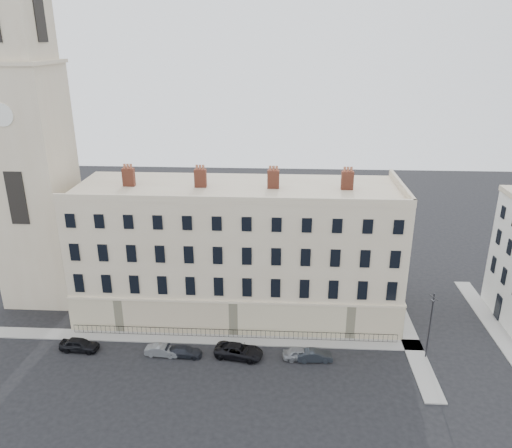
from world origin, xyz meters
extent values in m
plane|color=black|center=(0.00, 0.00, 0.00)|extent=(160.00, 160.00, 0.00)
cube|color=#C9B696|center=(-6.00, 12.00, 7.50)|extent=(36.00, 12.00, 15.00)
cube|color=beige|center=(-6.00, 5.92, 2.00)|extent=(36.10, 0.18, 4.00)
cube|color=beige|center=(12.08, 12.00, 2.00)|extent=(0.18, 12.10, 4.00)
cube|color=#C9B696|center=(-6.00, 6.15, 15.40)|extent=(36.00, 0.35, 0.80)
cube|color=#C9B696|center=(11.85, 12.00, 15.40)|extent=(0.35, 12.00, 0.80)
cube|color=brown|center=(-18.00, 12.00, 16.00)|extent=(1.30, 0.70, 2.00)
cube|color=brown|center=(-10.00, 12.00, 16.00)|extent=(1.30, 0.70, 2.00)
cube|color=brown|center=(-2.00, 12.00, 16.00)|extent=(1.30, 0.70, 2.00)
cube|color=brown|center=(6.00, 12.00, 16.00)|extent=(1.30, 0.70, 2.00)
cube|color=#C9B696|center=(-30.00, 14.00, 14.00)|extent=(8.00, 8.00, 28.00)
cube|color=#C9B696|center=(-30.00, 14.00, 33.00)|extent=(7.04, 7.04, 10.00)
cylinder|color=white|center=(-30.00, 9.94, 23.00)|extent=(2.40, 0.14, 2.40)
cube|color=gray|center=(-10.00, 5.00, 0.06)|extent=(48.00, 2.00, 0.12)
cube|color=gray|center=(13.00, 8.00, 0.06)|extent=(2.00, 24.00, 0.12)
cube|color=gray|center=(23.00, 10.00, 0.06)|extent=(2.00, 20.00, 0.12)
cube|color=black|center=(-6.00, 5.40, 1.02)|extent=(35.00, 0.04, 0.04)
cube|color=black|center=(-6.00, 5.40, 0.12)|extent=(35.00, 0.04, 0.04)
imported|color=black|center=(-21.68, 2.28, 0.68)|extent=(4.10, 1.85, 1.37)
imported|color=slate|center=(-12.94, 1.91, 0.57)|extent=(3.52, 1.42, 1.14)
imported|color=black|center=(-10.65, 1.91, 0.53)|extent=(3.72, 1.66, 1.06)
imported|color=black|center=(-5.09, 2.09, 0.68)|extent=(5.22, 3.05, 1.36)
imported|color=gray|center=(1.16, 2.07, 0.61)|extent=(3.71, 1.78, 1.22)
imported|color=#1E2329|center=(2.56, 1.88, 0.58)|extent=(3.63, 1.48, 1.17)
cylinder|color=#28282D|center=(13.85, 2.99, 3.67)|extent=(0.15, 0.15, 7.34)
cylinder|color=#28282D|center=(13.61, 2.40, 7.25)|extent=(0.60, 1.31, 0.09)
cube|color=#28282D|center=(13.37, 1.80, 7.21)|extent=(0.32, 0.49, 0.11)
camera|label=1|loc=(-0.99, -40.52, 30.52)|focal=35.00mm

